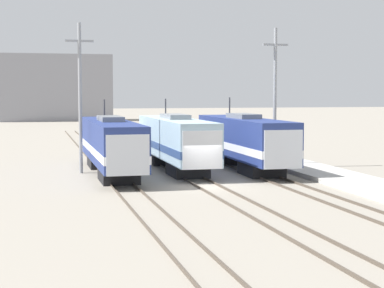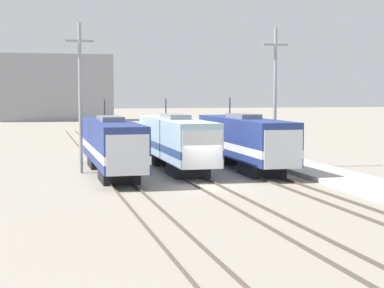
{
  "view_description": "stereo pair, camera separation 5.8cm",
  "coord_description": "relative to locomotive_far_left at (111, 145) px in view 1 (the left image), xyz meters",
  "views": [
    {
      "loc": [
        -10.5,
        -38.45,
        5.85
      ],
      "look_at": [
        -0.51,
        1.81,
        2.53
      ],
      "focal_mm": 60.0,
      "sensor_mm": 36.0,
      "label": 1
    },
    {
      "loc": [
        -10.45,
        -38.46,
        5.85
      ],
      "look_at": [
        -0.51,
        1.81,
        2.53
      ],
      "focal_mm": 60.0,
      "sensor_mm": 36.0,
      "label": 2
    }
  ],
  "objects": [
    {
      "name": "ground_plane",
      "position": [
        5.11,
        -7.19,
        -2.15
      ],
      "size": [
        400.0,
        400.0,
        0.0
      ],
      "primitive_type": "plane",
      "color": "gray"
    },
    {
      "name": "rail_pair_far_left",
      "position": [
        0.0,
        -7.19,
        -2.08
      ],
      "size": [
        1.51,
        120.0,
        0.15
      ],
      "color": "#4C4238",
      "rests_on": "ground_plane"
    },
    {
      "name": "rail_pair_center",
      "position": [
        5.11,
        -7.19,
        -2.08
      ],
      "size": [
        1.51,
        120.0,
        0.15
      ],
      "color": "#4C4238",
      "rests_on": "ground_plane"
    },
    {
      "name": "rail_pair_far_right",
      "position": [
        10.23,
        -7.19,
        -2.08
      ],
      "size": [
        1.51,
        120.0,
        0.15
      ],
      "color": "#4C4238",
      "rests_on": "ground_plane"
    },
    {
      "name": "locomotive_far_left",
      "position": [
        0.0,
        0.0,
        0.0
      ],
      "size": [
        2.84,
        17.52,
        5.34
      ],
      "color": "black",
      "rests_on": "ground_plane"
    },
    {
      "name": "locomotive_center",
      "position": [
        5.11,
        1.48,
        0.02
      ],
      "size": [
        2.92,
        16.39,
        5.37
      ],
      "color": "#232326",
      "rests_on": "ground_plane"
    },
    {
      "name": "locomotive_far_right",
      "position": [
        10.23,
        0.46,
        0.04
      ],
      "size": [
        2.9,
        16.29,
        5.48
      ],
      "color": "black",
      "rests_on": "ground_plane"
    },
    {
      "name": "catenary_tower_left",
      "position": [
        -2.06,
        1.44,
        3.55
      ],
      "size": [
        2.04,
        0.26,
        10.87
      ],
      "color": "gray",
      "rests_on": "ground_plane"
    },
    {
      "name": "catenary_tower_right",
      "position": [
        12.97,
        1.44,
        3.55
      ],
      "size": [
        2.04,
        0.26,
        10.87
      ],
      "color": "gray",
      "rests_on": "ground_plane"
    },
    {
      "name": "platform",
      "position": [
        14.55,
        -7.19,
        -1.99
      ],
      "size": [
        4.0,
        120.0,
        0.32
      ],
      "color": "#B7B5AD",
      "rests_on": "ground_plane"
    },
    {
      "name": "depot_building",
      "position": [
        -0.99,
        92.18,
        4.72
      ],
      "size": [
        23.49,
        9.96,
        13.75
      ],
      "color": "gray",
      "rests_on": "ground_plane"
    }
  ]
}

